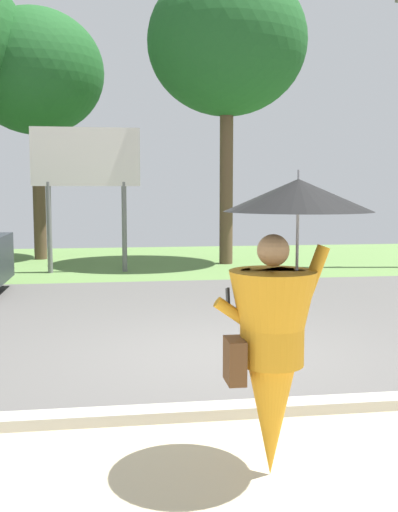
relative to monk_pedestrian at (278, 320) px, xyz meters
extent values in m
cube|color=#565451|center=(0.15, 5.13, -1.16)|extent=(40.00, 8.00, 0.10)
cube|color=#5E8343|center=(0.15, 13.13, -1.16)|extent=(40.00, 8.00, 0.10)
cube|color=#B2AD9E|center=(0.15, 1.13, -1.06)|extent=(40.00, 0.24, 0.10)
cone|color=orange|center=(-0.04, 0.00, -0.38)|extent=(0.60, 0.60, 1.45)
cylinder|color=orange|center=(-0.04, 0.00, 0.02)|extent=(0.44, 0.44, 0.65)
sphere|color=tan|center=(-0.04, 0.00, 0.48)|extent=(0.22, 0.22, 0.22)
cylinder|color=orange|center=(0.24, 0.00, 0.29)|extent=(0.24, 0.09, 0.45)
cylinder|color=orange|center=(-0.30, 0.02, 0.05)|extent=(0.29, 0.08, 0.24)
cylinder|color=gray|center=(0.13, 0.00, 0.52)|extent=(0.02, 0.02, 0.75)
cone|color=black|center=(0.13, 0.00, 0.85)|extent=(1.01, 1.01, 0.22)
cylinder|color=gray|center=(0.13, 0.00, 0.97)|extent=(0.02, 0.02, 0.10)
cube|color=black|center=(-0.34, 0.05, 0.15)|extent=(0.02, 0.11, 0.16)
cube|color=brown|center=(-0.31, -0.05, -0.26)|extent=(0.12, 0.24, 0.30)
cylinder|color=slate|center=(-2.62, 10.84, -0.01)|extent=(0.12, 0.12, 2.20)
cylinder|color=slate|center=(-0.82, 10.84, -0.01)|extent=(0.12, 0.12, 2.20)
cube|color=silver|center=(-1.72, 10.84, 1.69)|extent=(2.60, 0.10, 1.40)
cylinder|color=brown|center=(1.96, 12.08, 1.17)|extent=(0.36, 0.36, 4.55)
ellipsoid|color=#1E5623|center=(1.96, 12.08, 4.79)|extent=(4.22, 4.22, 3.84)
cylinder|color=brown|center=(-3.19, 13.91, 0.95)|extent=(0.36, 0.36, 4.10)
ellipsoid|color=#1E5623|center=(-3.19, 13.91, 4.22)|extent=(3.85, 3.85, 3.50)
camera|label=1|loc=(-1.11, -3.89, 0.88)|focal=41.82mm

